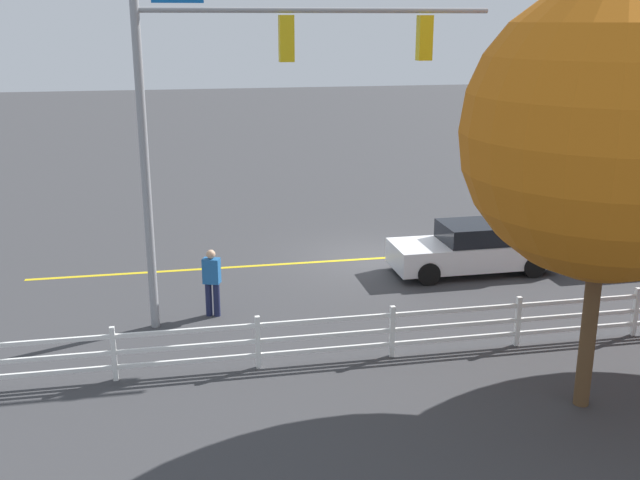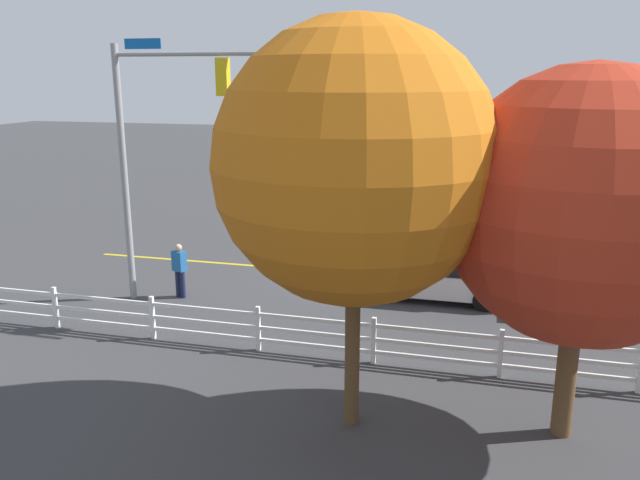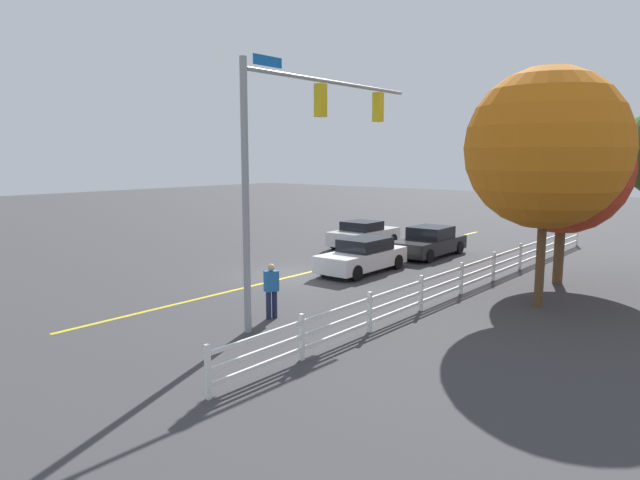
{
  "view_description": "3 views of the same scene",
  "coord_description": "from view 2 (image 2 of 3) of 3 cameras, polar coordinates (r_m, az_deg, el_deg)",
  "views": [
    {
      "loc": [
        5.72,
        20.92,
        6.98
      ],
      "look_at": [
        1.88,
        1.53,
        1.15
      ],
      "focal_mm": 41.95,
      "sensor_mm": 36.0,
      "label": 1
    },
    {
      "loc": [
        -3.8,
        20.45,
        6.67
      ],
      "look_at": [
        1.23,
        1.01,
        1.39
      ],
      "focal_mm": 35.61,
      "sensor_mm": 36.0,
      "label": 2
    },
    {
      "loc": [
        17.11,
        15.44,
        4.88
      ],
      "look_at": [
        1.13,
        2.4,
        1.86
      ],
      "focal_mm": 32.13,
      "sensor_mm": 36.0,
      "label": 3
    }
  ],
  "objects": [
    {
      "name": "tree_1",
      "position": [
        11.95,
        22.66,
        2.75
      ],
      "size": [
        4.93,
        4.93,
        6.9
      ],
      "color": "brown",
      "rests_on": "ground_plane"
    },
    {
      "name": "pedestrian",
      "position": [
        19.8,
        -12.51,
        -2.49
      ],
      "size": [
        0.47,
        0.38,
        1.69
      ],
      "rotation": [
        0.0,
        0.0,
        1.22
      ],
      "color": "#191E3F",
      "rests_on": "ground_plane"
    },
    {
      "name": "car_0",
      "position": [
        23.73,
        24.52,
        -1.24
      ],
      "size": [
        4.34,
        2.02,
        1.43
      ],
      "rotation": [
        0.0,
        0.0,
        3.14
      ],
      "color": "silver",
      "rests_on": "ground_plane"
    },
    {
      "name": "ground_plane",
      "position": [
        21.84,
        3.8,
        -3.09
      ],
      "size": [
        120.0,
        120.0,
        0.0
      ],
      "primitive_type": "plane",
      "color": "#38383A"
    },
    {
      "name": "car_2",
      "position": [
        19.83,
        25.62,
        -4.34
      ],
      "size": [
        4.78,
        2.08,
        1.45
      ],
      "rotation": [
        0.0,
        0.0,
        0.02
      ],
      "color": "black",
      "rests_on": "ground_plane"
    },
    {
      "name": "white_rail_fence",
      "position": [
        15.03,
        10.36,
        -9.33
      ],
      "size": [
        26.1,
        0.1,
        1.15
      ],
      "color": "white",
      "rests_on": "ground_plane"
    },
    {
      "name": "tree_0",
      "position": [
        11.34,
        3.15,
        6.88
      ],
      "size": [
        5.13,
        5.13,
        7.69
      ],
      "color": "brown",
      "rests_on": "ground_plane"
    },
    {
      "name": "signal_assembly",
      "position": [
        18.22,
        -11.22,
        10.32
      ],
      "size": [
        7.99,
        0.37,
        7.6
      ],
      "color": "gray",
      "rests_on": "ground_plane"
    },
    {
      "name": "lane_center_stripe",
      "position": [
        21.51,
        14.35,
        -3.8
      ],
      "size": [
        28.0,
        0.16,
        0.01
      ],
      "primitive_type": "cube",
      "color": "gold",
      "rests_on": "ground_plane"
    },
    {
      "name": "car_1",
      "position": [
        19.67,
        10.17,
        -3.18
      ],
      "size": [
        4.61,
        1.85,
        1.44
      ],
      "rotation": [
        0.0,
        0.0,
        0.01
      ],
      "color": "silver",
      "rests_on": "ground_plane"
    }
  ]
}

